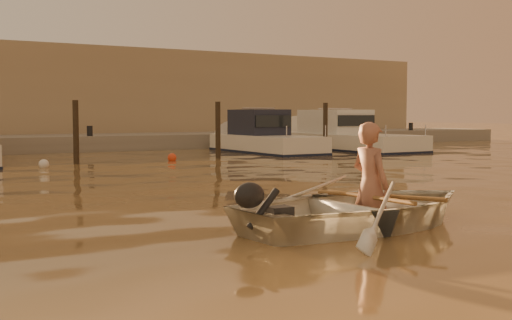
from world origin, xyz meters
TOP-DOWN VIEW (x-y plane):
  - ground_plane at (0.00, 0.00)m, footprint 160.00×160.00m
  - dinghy at (0.29, 0.46)m, footprint 4.10×3.06m
  - person at (0.39, 0.47)m, footprint 0.46×0.67m
  - outboard_motor at (-1.21, 0.36)m, footprint 0.93×0.46m
  - oar_port at (0.54, 0.48)m, footprint 0.63×2.04m
  - oar_starboard at (0.34, 0.47)m, footprint 0.28×2.10m
  - moored_boat_4 at (8.14, 16.00)m, footprint 2.19×6.78m
  - moored_boat_5 at (12.25, 16.00)m, footprint 2.62×8.65m
  - piling_2 at (-0.20, 13.80)m, footprint 0.18×0.18m
  - piling_3 at (4.80, 13.80)m, footprint 0.18×0.18m
  - piling_4 at (9.50, 13.80)m, footprint 0.18×0.18m
  - fender_c at (-1.41, 12.82)m, footprint 0.30×0.30m
  - fender_d at (2.94, 13.56)m, footprint 0.30×0.30m
  - fender_e at (8.62, 13.61)m, footprint 0.30×0.30m
  - quay at (0.00, 21.50)m, footprint 52.00×4.00m
  - waterfront_building at (0.00, 27.00)m, footprint 46.00×7.00m

SIDE VIEW (x-z plane):
  - ground_plane at x=0.00m, z-range 0.00..0.00m
  - fender_c at x=-1.41m, z-range -0.05..0.25m
  - fender_d at x=2.94m, z-range -0.05..0.25m
  - fender_e at x=8.62m, z-range -0.05..0.25m
  - quay at x=0.00m, z-range -0.35..0.65m
  - outboard_motor at x=-1.21m, z-range -0.07..0.63m
  - dinghy at x=0.29m, z-range -0.12..0.69m
  - oar_port at x=0.54m, z-range 0.35..0.49m
  - oar_starboard at x=0.34m, z-range 0.35..0.49m
  - person at x=0.39m, z-range -0.30..1.46m
  - moored_boat_4 at x=8.14m, z-range -0.25..1.50m
  - moored_boat_5 at x=12.25m, z-range -0.25..1.50m
  - piling_2 at x=-0.20m, z-range -0.20..2.00m
  - piling_3 at x=4.80m, z-range -0.20..2.00m
  - piling_4 at x=9.50m, z-range -0.20..2.00m
  - waterfront_building at x=0.00m, z-range 0.00..4.80m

